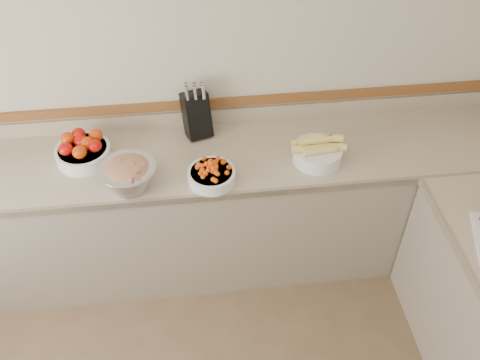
{
  "coord_description": "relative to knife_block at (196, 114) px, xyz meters",
  "views": [
    {
      "loc": [
        0.11,
        -0.67,
        2.91
      ],
      "look_at": [
        0.35,
        1.35,
        1.0
      ],
      "focal_mm": 40.0,
      "sensor_mm": 36.0,
      "label": 1
    }
  ],
  "objects": [
    {
      "name": "corn_bowl",
      "position": [
        0.66,
        -0.32,
        -0.08
      ],
      "size": [
        0.31,
        0.28,
        0.17
      ],
      "color": "white",
      "rests_on": "counter_back"
    },
    {
      "name": "back_wall",
      "position": [
        -0.16,
        0.1,
        0.26
      ],
      "size": [
        4.0,
        0.0,
        4.0
      ],
      "primitive_type": "plane",
      "rotation": [
        1.57,
        0.0,
        0.0
      ],
      "color": "beige",
      "rests_on": "ground_plane"
    },
    {
      "name": "cherry_tomato_bowl",
      "position": [
        0.05,
        -0.43,
        -0.09
      ],
      "size": [
        0.26,
        0.26,
        0.15
      ],
      "color": "white",
      "rests_on": "counter_back"
    },
    {
      "name": "counter_back",
      "position": [
        -0.16,
        -0.22,
        -0.59
      ],
      "size": [
        4.0,
        0.65,
        1.08
      ],
      "color": "tan",
      "rests_on": "ground_plane"
    },
    {
      "name": "tomato_bowl",
      "position": [
        -0.66,
        -0.16,
        -0.08
      ],
      "size": [
        0.31,
        0.31,
        0.15
      ],
      "color": "white",
      "rests_on": "counter_back"
    },
    {
      "name": "knife_block",
      "position": [
        0.0,
        0.0,
        0.0
      ],
      "size": [
        0.19,
        0.21,
        0.36
      ],
      "color": "black",
      "rests_on": "counter_back"
    },
    {
      "name": "rhubarb_bowl",
      "position": [
        -0.39,
        -0.43,
        -0.05
      ],
      "size": [
        0.31,
        0.31,
        0.18
      ],
      "color": "#B2B2BA",
      "rests_on": "counter_back"
    }
  ]
}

